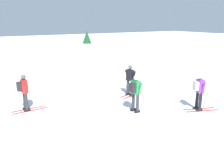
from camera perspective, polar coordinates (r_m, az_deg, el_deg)
ground_plane at (r=8.83m, az=17.33°, el=-13.01°), size 120.00×120.00×0.00m
far_snow_ridge at (r=24.42m, az=-16.56°, el=7.02°), size 80.00×6.19×1.73m
skier_black at (r=12.98m, az=4.36°, el=1.07°), size 1.64×0.98×1.71m
skier_purple at (r=11.50m, az=20.15°, el=-1.50°), size 1.63×0.95×1.71m
skier_green at (r=10.63m, az=5.61°, el=-1.93°), size 1.63×1.00×1.71m
skier_red at (r=11.45m, az=-20.33°, el=-1.58°), size 1.62×1.00×1.71m
trail_marker_pole at (r=18.54m, az=3.75°, el=5.33°), size 0.04×0.04×1.81m
conifer_far_left at (r=24.62m, az=-5.99°, el=9.85°), size 1.66×1.66×2.98m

